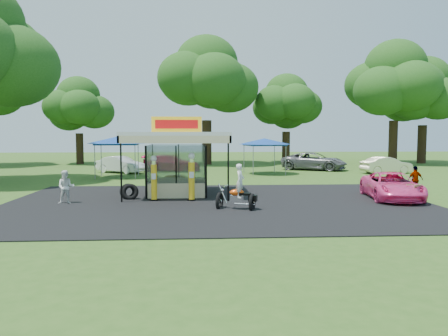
{
  "coord_description": "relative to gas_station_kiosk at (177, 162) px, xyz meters",
  "views": [
    {
      "loc": [
        -0.94,
        -18.42,
        3.29
      ],
      "look_at": [
        0.44,
        4.0,
        1.52
      ],
      "focal_mm": 35.0,
      "sensor_mm": 36.0,
      "label": 1
    }
  ],
  "objects": [
    {
      "name": "ground",
      "position": [
        2.0,
        -4.99,
        -1.78
      ],
      "size": [
        120.0,
        120.0,
        0.0
      ],
      "primitive_type": "plane",
      "color": "#2E531A",
      "rests_on": "ground"
    },
    {
      "name": "asphalt_apron",
      "position": [
        2.0,
        -2.99,
        -1.76
      ],
      "size": [
        20.0,
        14.0,
        0.04
      ],
      "primitive_type": "cube",
      "color": "black",
      "rests_on": "ground"
    },
    {
      "name": "gas_station_kiosk",
      "position": [
        0.0,
        0.0,
        0.0
      ],
      "size": [
        5.4,
        5.4,
        4.18
      ],
      "color": "white",
      "rests_on": "ground"
    },
    {
      "name": "gas_pump_left",
      "position": [
        -1.05,
        -2.11,
        -0.71
      ],
      "size": [
        0.42,
        0.42,
        2.24
      ],
      "color": "black",
      "rests_on": "ground"
    },
    {
      "name": "gas_pump_right",
      "position": [
        0.78,
        -2.23,
        -0.65
      ],
      "size": [
        0.44,
        0.44,
        2.37
      ],
      "color": "black",
      "rests_on": "ground"
    },
    {
      "name": "motorcycle",
      "position": [
        2.84,
        -4.8,
        -0.97
      ],
      "size": [
        1.83,
        1.33,
        2.08
      ],
      "rotation": [
        0.0,
        0.0,
        -0.35
      ],
      "color": "black",
      "rests_on": "ground"
    },
    {
      "name": "spare_tires",
      "position": [
        -2.34,
        -1.59,
        -1.38
      ],
      "size": [
        0.97,
        0.58,
        0.84
      ],
      "rotation": [
        0.0,
        0.0,
        -0.0
      ],
      "color": "black",
      "rests_on": "ground"
    },
    {
      "name": "a_frame_sign",
      "position": [
        11.14,
        -3.85,
        -1.3
      ],
      "size": [
        0.58,
        0.66,
        0.95
      ],
      "rotation": [
        0.0,
        0.0,
        0.41
      ],
      "color": "#593819",
      "rests_on": "ground"
    },
    {
      "name": "kiosk_car",
      "position": [
        -0.0,
        2.21,
        -1.3
      ],
      "size": [
        2.82,
        1.13,
        0.96
      ],
      "primitive_type": "imported",
      "rotation": [
        0.0,
        0.0,
        1.57
      ],
      "color": "yellow",
      "rests_on": "ground"
    },
    {
      "name": "pink_sedan",
      "position": [
        10.77,
        -2.3,
        -1.1
      ],
      "size": [
        2.98,
        5.18,
        1.36
      ],
      "primitive_type": "imported",
      "rotation": [
        0.0,
        0.0,
        -0.15
      ],
      "color": "#FF4595",
      "rests_on": "ground"
    },
    {
      "name": "spectator_west",
      "position": [
        -5.09,
        -2.7,
        -0.99
      ],
      "size": [
        0.87,
        0.73,
        1.59
      ],
      "primitive_type": "imported",
      "rotation": [
        0.0,
        0.0,
        0.18
      ],
      "color": "white",
      "rests_on": "ground"
    },
    {
      "name": "spectator_east_b",
      "position": [
        13.04,
        -0.26,
        -1.02
      ],
      "size": [
        0.93,
        0.46,
        1.53
      ],
      "primitive_type": "imported",
      "rotation": [
        0.0,
        0.0,
        3.24
      ],
      "color": "gray",
      "rests_on": "ground"
    },
    {
      "name": "bg_car_a",
      "position": [
        -5.38,
        13.6,
        -1.08
      ],
      "size": [
        4.4,
        3.45,
        1.4
      ],
      "primitive_type": "imported",
      "rotation": [
        0.0,
        0.0,
        1.03
      ],
      "color": "white",
      "rests_on": "ground"
    },
    {
      "name": "bg_car_b",
      "position": [
        -1.18,
        14.63,
        -1.06
      ],
      "size": [
        5.01,
        2.04,
        1.45
      ],
      "primitive_type": "imported",
      "rotation": [
        0.0,
        0.0,
        1.57
      ],
      "color": "maroon",
      "rests_on": "ground"
    },
    {
      "name": "bg_car_d",
      "position": [
        11.64,
        15.48,
        -0.98
      ],
      "size": [
        6.35,
        5.1,
        1.6
      ],
      "primitive_type": "imported",
      "rotation": [
        0.0,
        0.0,
        1.07
      ],
      "color": "#5F5E61",
      "rests_on": "ground"
    },
    {
      "name": "bg_car_e",
      "position": [
        16.76,
        11.83,
        -1.09
      ],
      "size": [
        4.36,
        2.13,
        1.38
      ],
      "primitive_type": "imported",
      "rotation": [
        0.0,
        0.0,
        1.74
      ],
      "color": "beige",
      "rests_on": "ground"
    },
    {
      "name": "tent_west",
      "position": [
        -4.96,
        9.91,
        1.0
      ],
      "size": [
        4.41,
        4.41,
        3.08
      ],
      "rotation": [
        0.0,
        0.0,
        0.05
      ],
      "color": "gray",
      "rests_on": "ground"
    },
    {
      "name": "tent_east",
      "position": [
        6.53,
        11.89,
        0.86
      ],
      "size": [
        4.17,
        4.17,
        2.92
      ],
      "rotation": [
        0.0,
        0.0,
        0.16
      ],
      "color": "gray",
      "rests_on": "ground"
    },
    {
      "name": "oak_far_b",
      "position": [
        -11.72,
        24.95,
        4.12
      ],
      "size": [
        7.75,
        7.75,
        9.25
      ],
      "color": "black",
      "rests_on": "ground"
    },
    {
      "name": "oak_far_c",
      "position": [
        2.09,
        23.34,
        6.68
      ],
      "size": [
        11.31,
        11.31,
        13.33
      ],
      "color": "black",
      "rests_on": "ground"
    },
    {
      "name": "oak_far_d",
      "position": [
        11.13,
        25.6,
        4.46
      ],
      "size": [
        8.23,
        8.23,
        9.8
      ],
      "color": "black",
      "rests_on": "ground"
    },
    {
      "name": "oak_far_e",
      "position": [
        22.37,
        22.95,
        6.56
      ],
      "size": [
        10.98,
        10.98,
        13.07
      ],
      "color": "black",
      "rests_on": "ground"
    },
    {
      "name": "oak_far_f",
      "position": [
        26.08,
        23.81,
        5.62
      ],
      "size": [
        9.57,
        9.57,
        11.53
      ],
      "color": "black",
      "rests_on": "ground"
    }
  ]
}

